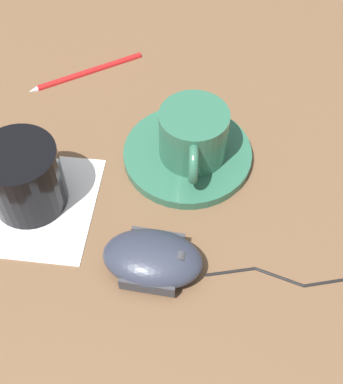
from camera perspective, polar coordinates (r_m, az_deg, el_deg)
name	(u,v)px	position (r m, az deg, el deg)	size (l,w,h in m)	color
ground_plane	(113,161)	(0.63, -6.21, 3.33)	(3.00, 3.00, 0.00)	brown
saucer	(187,154)	(0.62, 1.71, 4.02)	(0.15, 0.15, 0.01)	#2D664C
coffee_cup	(193,135)	(0.59, 2.36, 6.05)	(0.11, 0.08, 0.06)	#2D664C
computer_mouse	(153,259)	(0.53, -2.01, -7.12)	(0.07, 0.10, 0.03)	#2D3342
napkin_under_glass	(31,203)	(0.60, -14.79, -1.18)	(0.14, 0.14, 0.00)	white
drinking_glass	(24,177)	(0.58, -15.48, 1.54)	(0.08, 0.08, 0.08)	black
pen	(87,70)	(0.73, -9.04, 12.70)	(0.10, 0.14, 0.01)	#B21919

